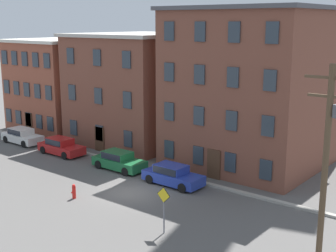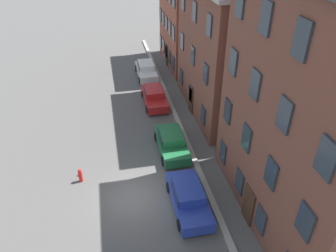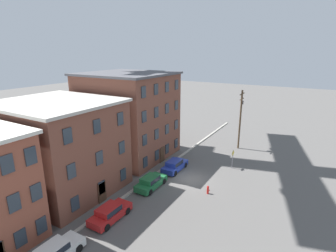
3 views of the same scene
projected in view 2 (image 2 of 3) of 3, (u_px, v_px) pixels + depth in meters
ground_plane at (133, 197)px, 19.51m from camera, size 200.00×200.00×0.00m
kerb_strip at (205, 186)px, 20.21m from camera, size 56.00×0.36×0.16m
apartment_corner at (212, 19)px, 34.82m from camera, size 9.32×10.41×9.50m
apartment_midblock at (265, 48)px, 26.19m from camera, size 10.90×12.30×10.23m
car_white at (146, 69)px, 33.58m from camera, size 4.40×1.92×1.43m
car_red at (154, 96)px, 28.69m from camera, size 4.40×1.92×1.43m
car_green at (171, 141)px, 23.00m from camera, size 4.40×1.92×1.43m
car_blue at (188, 197)px, 18.51m from camera, size 4.40×1.92×1.43m
fire_hydrant at (80, 175)px, 20.42m from camera, size 0.24×0.34×0.96m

